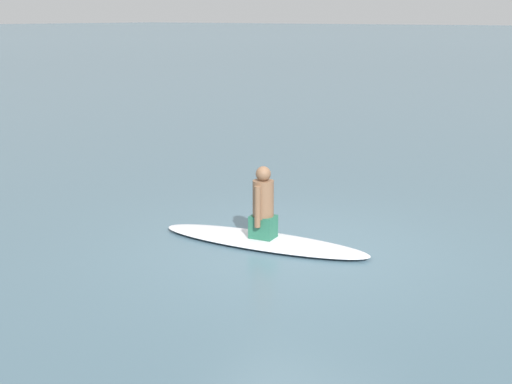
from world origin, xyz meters
name	(u,v)px	position (x,y,z in m)	size (l,w,h in m)	color
ground_plane	(293,250)	(0.00, 0.00, 0.00)	(400.00, 400.00, 0.00)	slate
surfboard	(263,241)	(-0.46, -0.02, 0.05)	(2.99, 0.75, 0.09)	white
person_paddler	(263,206)	(-0.46, -0.02, 0.53)	(0.36, 0.43, 0.97)	#26664C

